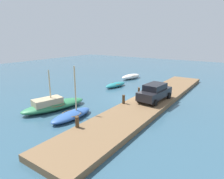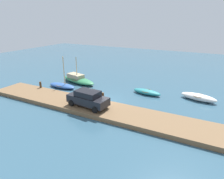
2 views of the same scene
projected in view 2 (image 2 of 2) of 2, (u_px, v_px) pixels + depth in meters
name	position (u px, v px, depth m)	size (l,w,h in m)	color
ground_plane	(104.00, 101.00, 23.18)	(84.00, 84.00, 0.00)	#33566B
dock_platform	(93.00, 107.00, 21.09)	(26.94, 3.85, 0.44)	brown
rowboat_teal	(147.00, 92.00, 25.26)	(3.78, 1.70, 0.59)	teal
rowboat_blue	(62.00, 85.00, 27.65)	(4.16, 1.60, 4.37)	#2D569E
rowboat_white	(198.00, 97.00, 23.37)	(4.24, 2.15, 0.76)	white
sailboat_green	(78.00, 79.00, 29.83)	(6.49, 3.44, 3.79)	#2D7A4C
mooring_post_west	(40.00, 85.00, 26.31)	(0.27, 0.27, 0.79)	#47331E
mooring_post_mid_west	(80.00, 92.00, 23.55)	(0.28, 0.28, 0.84)	#47331E
mooring_post_mid_east	(103.00, 97.00, 22.14)	(0.23, 0.23, 0.91)	#47331E
parked_car	(88.00, 98.00, 20.54)	(4.49, 2.26, 1.71)	black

